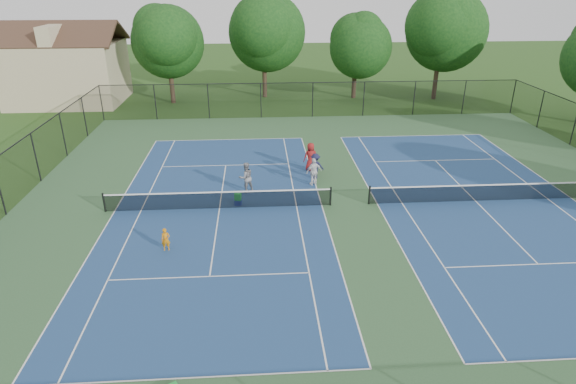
{
  "coord_description": "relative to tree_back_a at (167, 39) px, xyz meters",
  "views": [
    {
      "loc": [
        -4.88,
        -23.19,
        11.26
      ],
      "look_at": [
        -3.41,
        -1.0,
        1.3
      ],
      "focal_mm": 30.0,
      "sensor_mm": 36.0,
      "label": 1
    }
  ],
  "objects": [
    {
      "name": "court_pad",
      "position": [
        13.0,
        -24.0,
        -6.03
      ],
      "size": [
        36.0,
        36.0,
        0.01
      ],
      "primitive_type": "cube",
      "color": "#305632",
      "rests_on": "ground"
    },
    {
      "name": "tree_back_c",
      "position": [
        18.0,
        1.0,
        -0.56
      ],
      "size": [
        6.0,
        6.0,
        8.4
      ],
      "color": "#2D2116",
      "rests_on": "ground"
    },
    {
      "name": "bystander_c",
      "position": [
        11.43,
        -18.83,
        -5.13
      ],
      "size": [
        0.99,
        0.75,
        1.82
      ],
      "primitive_type": "imported",
      "rotation": [
        0.0,
        0.0,
        3.35
      ],
      "color": "maroon",
      "rests_on": "ground"
    },
    {
      "name": "clapboard_house",
      "position": [
        -10.0,
        1.0,
        -2.95
      ],
      "size": [
        10.8,
        8.1,
        7.65
      ],
      "color": "tan",
      "rests_on": "ground"
    },
    {
      "name": "ball_crate",
      "position": [
        6.98,
        -23.6,
        -5.89
      ],
      "size": [
        0.4,
        0.38,
        0.29
      ],
      "primitive_type": "cube",
      "rotation": [
        0.0,
        0.0,
        -0.17
      ],
      "color": "navy",
      "rests_on": "ground"
    },
    {
      "name": "tree_back_b",
      "position": [
        9.0,
        2.0,
        0.56
      ],
      "size": [
        7.6,
        7.6,
        10.03
      ],
      "color": "#2D2116",
      "rests_on": "ground"
    },
    {
      "name": "perimeter_fence",
      "position": [
        13.0,
        -24.0,
        -4.44
      ],
      "size": [
        36.08,
        36.08,
        3.02
      ],
      "color": "black",
      "rests_on": "ground"
    },
    {
      "name": "child_player",
      "position": [
        3.9,
        -28.14,
        -5.5
      ],
      "size": [
        0.43,
        0.32,
        1.08
      ],
      "primitive_type": "imported",
      "rotation": [
        0.0,
        0.0,
        0.16
      ],
      "color": "orange",
      "rests_on": "ground"
    },
    {
      "name": "ground",
      "position": [
        13.0,
        -24.0,
        -6.04
      ],
      "size": [
        140.0,
        140.0,
        0.0
      ],
      "primitive_type": "plane",
      "color": "#234716",
      "rests_on": "ground"
    },
    {
      "name": "tree_back_d",
      "position": [
        26.0,
        0.0,
        0.79
      ],
      "size": [
        7.8,
        7.8,
        10.37
      ],
      "color": "#2D2116",
      "rests_on": "ground"
    },
    {
      "name": "bystander_a",
      "position": [
        11.37,
        -21.16,
        -5.2
      ],
      "size": [
        1.06,
        0.74,
        1.68
      ],
      "primitive_type": "imported",
      "rotation": [
        0.0,
        0.0,
        3.51
      ],
      "color": "white",
      "rests_on": "ground"
    },
    {
      "name": "bystander_b",
      "position": [
        11.57,
        -20.15,
        -5.24
      ],
      "size": [
        1.05,
        0.64,
        1.59
      ],
      "primitive_type": "imported",
      "rotation": [
        0.0,
        0.0,
        3.1
      ],
      "color": "#1B1C3D",
      "rests_on": "ground"
    },
    {
      "name": "instructor",
      "position": [
        7.41,
        -21.89,
        -5.15
      ],
      "size": [
        1.06,
        0.97,
        1.78
      ],
      "primitive_type": "imported",
      "rotation": [
        0.0,
        0.0,
        3.56
      ],
      "color": "gray",
      "rests_on": "ground"
    },
    {
      "name": "tree_back_a",
      "position": [
        0.0,
        0.0,
        0.0
      ],
      "size": [
        6.8,
        6.8,
        9.15
      ],
      "color": "#2D2116",
      "rests_on": "ground"
    },
    {
      "name": "ball_hopper",
      "position": [
        6.98,
        -23.6,
        -5.56
      ],
      "size": [
        0.38,
        0.35,
        0.39
      ],
      "primitive_type": "cube",
      "rotation": [
        0.0,
        0.0,
        -0.22
      ],
      "color": "green",
      "rests_on": "ball_crate"
    },
    {
      "name": "tennis_court_left",
      "position": [
        6.0,
        -24.0,
        -5.94
      ],
      "size": [
        12.0,
        23.83,
        1.07
      ],
      "color": "navy",
      "rests_on": "ground"
    },
    {
      "name": "tennis_court_right",
      "position": [
        20.0,
        -24.0,
        -5.94
      ],
      "size": [
        12.0,
        23.83,
        1.07
      ],
      "color": "navy",
      "rests_on": "ground"
    }
  ]
}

